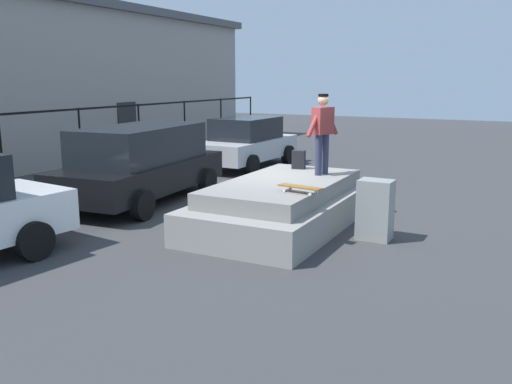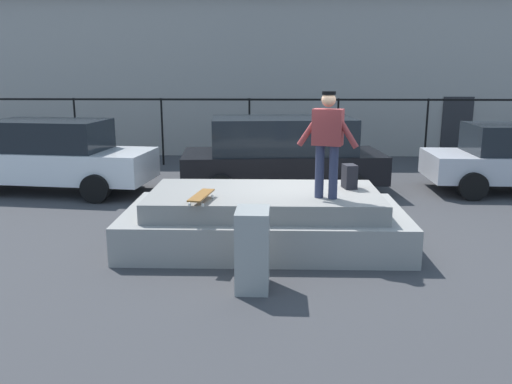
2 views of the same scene
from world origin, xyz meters
The scene contains 9 objects.
ground_plane centered at (0.00, 0.00, 0.00)m, with size 60.00×60.00×0.00m, color #38383A.
concrete_ledge centered at (-0.79, -0.49, 0.42)m, with size 4.63×2.39×0.91m.
skateboarder centered at (0.18, -0.91, 1.87)m, with size 0.94×0.40×1.66m.
skateboard centered at (-1.74, -1.23, 1.01)m, with size 0.33×0.84×0.12m.
backpack centered at (0.65, -0.20, 1.11)m, with size 0.28×0.20×0.41m, color black.
car_black_hatchback_mid centered at (-0.41, 3.35, 0.94)m, with size 4.84×2.49×1.79m.
car_silver_sedan_far centered at (5.16, 3.52, 0.83)m, with size 4.16×2.09×1.63m.
utility_box centered at (-0.92, -2.36, 0.55)m, with size 0.44×0.60×1.10m, color gray.
fence_row centered at (0.00, 6.95, 1.45)m, with size 24.06×0.06×2.04m.
Camera 1 is at (-10.36, -4.78, 2.88)m, focal length 38.12 mm.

